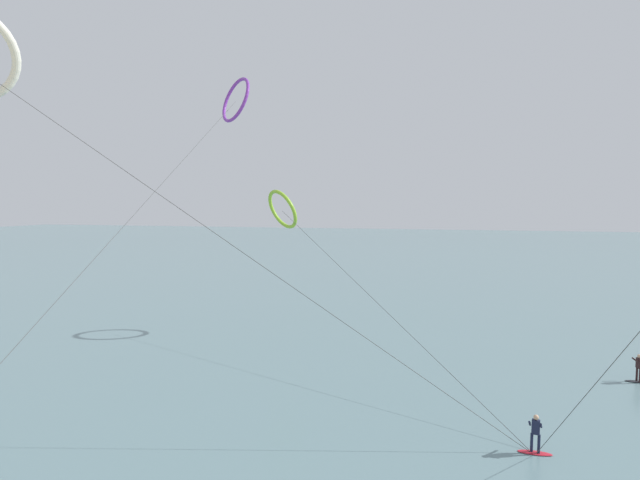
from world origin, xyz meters
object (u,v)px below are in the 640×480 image
at_px(surfer_charcoal, 639,370).
at_px(surfer_crimson, 535,437).
at_px(kite_lime, 283,210).
at_px(kite_violet, 235,100).

xyz_separation_m(surfer_charcoal, surfer_crimson, (-7.41, -10.43, 0.00)).
relative_size(surfer_charcoal, kite_lime, 0.09).
bearing_deg(kite_lime, surfer_charcoal, -155.17).
height_order(surfer_charcoal, kite_violet, kite_violet).
height_order(kite_violet, kite_lime, kite_violet).
xyz_separation_m(surfer_charcoal, kite_violet, (-30.15, 9.25, 19.36)).
distance_m(surfer_crimson, kite_violet, 35.77).
relative_size(kite_violet, kite_lime, 1.74).
xyz_separation_m(surfer_crimson, kite_violet, (-22.74, 19.68, 19.36)).
bearing_deg(kite_lime, surfer_crimson, 174.62).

